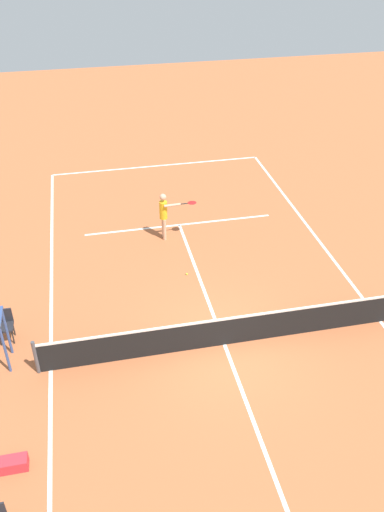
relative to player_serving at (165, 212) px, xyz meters
name	(u,v)px	position (x,y,z in m)	size (l,w,h in m)	color
ground_plane	(224,344)	(-0.67, 5.88, -1.08)	(60.00, 60.00, 0.00)	#B76038
court_lines	(224,344)	(-0.67, 5.88, -1.07)	(9.59, 24.41, 0.01)	white
tennis_net	(225,331)	(-0.67, 5.88, -0.58)	(10.19, 0.10, 1.07)	#4C4C51
player_serving	(165,212)	(0.00, 0.00, 0.00)	(1.32, 0.51, 1.80)	#D8A884
tennis_ball	(187,274)	(-0.30, 2.42, -1.04)	(0.07, 0.07, 0.07)	#CCE033
courtside_chair_mid	(5,324)	(5.25, 4.36, -0.54)	(0.44, 0.46, 0.95)	#262626
equipment_bag	(10,464)	(4.91, 8.69, -0.93)	(0.76, 0.32, 0.30)	red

